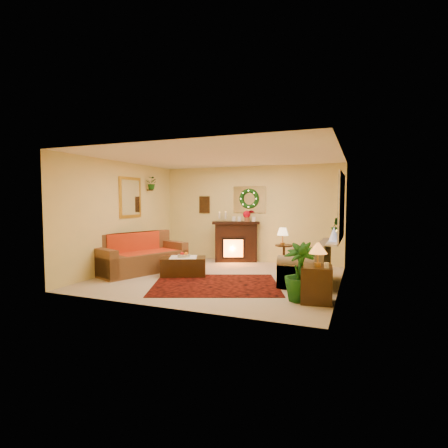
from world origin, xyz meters
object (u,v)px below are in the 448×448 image
at_px(fireplace, 236,242).
at_px(coffee_table, 184,266).
at_px(loveseat, 306,262).
at_px(side_table_round, 284,255).
at_px(end_table_square, 317,286).
at_px(sofa, 141,254).

bearing_deg(fireplace, coffee_table, -125.58).
bearing_deg(loveseat, coffee_table, -172.25).
distance_m(fireplace, loveseat, 2.80).
bearing_deg(side_table_round, coffee_table, -136.90).
relative_size(end_table_square, coffee_table, 0.61).
height_order(sofa, end_table_square, sofa).
bearing_deg(loveseat, side_table_round, 118.17).
bearing_deg(sofa, loveseat, 26.99).
distance_m(fireplace, coffee_table, 2.20).
relative_size(side_table_round, coffee_table, 0.59).
bearing_deg(end_table_square, side_table_round, 112.28).
relative_size(loveseat, side_table_round, 2.59).
bearing_deg(fireplace, side_table_round, -37.37).
xyz_separation_m(end_table_square, coffee_table, (-3.01, 0.99, -0.06)).
height_order(loveseat, coffee_table, loveseat).
bearing_deg(fireplace, end_table_square, -73.80).
distance_m(sofa, coffee_table, 1.14).
xyz_separation_m(fireplace, end_table_square, (2.53, -3.11, -0.28)).
xyz_separation_m(sofa, end_table_square, (4.13, -0.99, -0.16)).
xyz_separation_m(fireplace, coffee_table, (-0.47, -2.12, -0.34)).
xyz_separation_m(loveseat, coffee_table, (-2.63, -0.34, -0.21)).
height_order(fireplace, side_table_round, fireplace).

